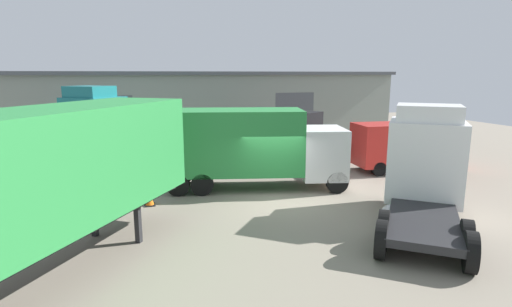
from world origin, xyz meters
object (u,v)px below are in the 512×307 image
at_px(delivery_van_red, 407,145).
at_px(gravel_pile, 397,138).
at_px(container_trailer_green, 27,179).
at_px(delivery_van_black, 277,131).
at_px(traffic_cone, 150,199).
at_px(tractor_unit_white, 424,166).
at_px(box_truck_white, 252,145).
at_px(tractor_unit_teal, 88,132).

height_order(delivery_van_red, gravel_pile, delivery_van_red).
distance_m(container_trailer_green, gravel_pile, 23.13).
height_order(delivery_van_black, traffic_cone, delivery_van_black).
bearing_deg(delivery_van_black, delivery_van_red, -167.02).
relative_size(delivery_van_black, gravel_pile, 1.31).
xyz_separation_m(tractor_unit_white, delivery_van_black, (-0.94, 11.95, -0.35)).
bearing_deg(delivery_van_red, box_truck_white, -169.32).
distance_m(tractor_unit_white, delivery_van_black, 11.99).
bearing_deg(tractor_unit_white, traffic_cone, 104.33).
distance_m(tractor_unit_white, traffic_cone, 10.24).
bearing_deg(container_trailer_green, gravel_pile, -21.90).
relative_size(box_truck_white, gravel_pile, 1.90).
distance_m(delivery_van_red, traffic_cone, 13.50).
height_order(tractor_unit_white, delivery_van_black, tractor_unit_white).
xyz_separation_m(delivery_van_black, traffic_cone, (-8.22, -7.67, -1.28)).
xyz_separation_m(delivery_van_black, delivery_van_red, (5.11, -5.85, -0.16)).
height_order(tractor_unit_white, box_truck_white, tractor_unit_white).
relative_size(container_trailer_green, box_truck_white, 1.19).
bearing_deg(container_trailer_green, tractor_unit_white, -48.91).
bearing_deg(tractor_unit_teal, tractor_unit_white, -92.00).
xyz_separation_m(container_trailer_green, traffic_cone, (2.90, 5.38, -2.41)).
distance_m(delivery_van_red, gravel_pile, 6.09).
bearing_deg(traffic_cone, container_trailer_green, -118.32).
bearing_deg(traffic_cone, box_truck_white, 14.20).
distance_m(container_trailer_green, delivery_van_red, 17.80).
bearing_deg(traffic_cone, delivery_van_red, 7.77).
relative_size(box_truck_white, traffic_cone, 14.89).
xyz_separation_m(tractor_unit_white, delivery_van_red, (4.17, 6.10, -0.51)).
xyz_separation_m(tractor_unit_teal, gravel_pile, (19.21, -0.03, -1.26)).
distance_m(delivery_van_black, box_truck_white, 7.50).
xyz_separation_m(container_trailer_green, gravel_pile, (19.51, 12.29, -1.86)).
bearing_deg(tractor_unit_teal, traffic_cone, -117.82).
bearing_deg(tractor_unit_white, delivery_van_black, 43.88).
bearing_deg(box_truck_white, traffic_cone, -151.27).
xyz_separation_m(container_trailer_green, box_truck_white, (7.44, 6.53, -0.71)).
bearing_deg(gravel_pile, traffic_cone, -157.40).
height_order(delivery_van_black, tractor_unit_teal, tractor_unit_teal).
bearing_deg(delivery_van_black, container_trailer_green, 111.40).
distance_m(gravel_pile, traffic_cone, 18.00).
height_order(box_truck_white, traffic_cone, box_truck_white).
height_order(delivery_van_black, box_truck_white, box_truck_white).
xyz_separation_m(delivery_van_black, box_truck_white, (-3.68, -6.52, 0.43)).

